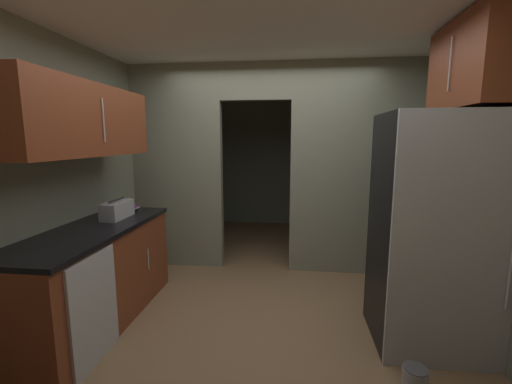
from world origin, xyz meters
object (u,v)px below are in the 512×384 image
at_px(boombox, 117,210).
at_px(paint_can, 415,380).
at_px(refrigerator, 433,232).
at_px(book_stack, 132,208).
at_px(dishwasher, 95,310).

height_order(boombox, paint_can, boombox).
distance_m(refrigerator, boombox, 2.86).
height_order(book_stack, paint_can, book_stack).
bearing_deg(dishwasher, paint_can, -0.99).
height_order(dishwasher, boombox, boombox).
distance_m(dishwasher, boombox, 1.09).
bearing_deg(refrigerator, dishwasher, -167.35).
bearing_deg(paint_can, book_stack, 153.70).
relative_size(dishwasher, paint_can, 4.92).
height_order(refrigerator, book_stack, refrigerator).
bearing_deg(book_stack, dishwasher, -75.76).
relative_size(refrigerator, dishwasher, 2.24).
xyz_separation_m(refrigerator, boombox, (-2.84, 0.32, 0.04)).
xyz_separation_m(refrigerator, paint_can, (-0.28, -0.61, -0.85)).
relative_size(refrigerator, boombox, 4.86).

